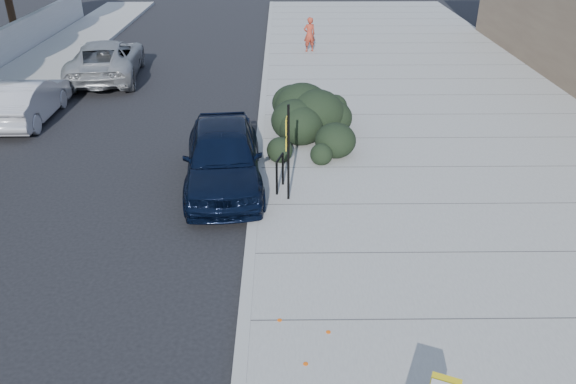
% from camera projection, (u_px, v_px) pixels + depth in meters
% --- Properties ---
extents(ground, '(120.00, 120.00, 0.00)m').
position_uv_depth(ground, '(250.00, 260.00, 11.27)').
color(ground, black).
rests_on(ground, ground).
extents(sidewalk_near, '(11.20, 50.00, 0.15)m').
position_uv_depth(sidewalk_near, '(458.00, 154.00, 15.71)').
color(sidewalk_near, gray).
rests_on(sidewalk_near, ground).
extents(curb_near, '(0.22, 50.00, 0.17)m').
position_uv_depth(curb_near, '(259.00, 154.00, 15.65)').
color(curb_near, '#9E9E99').
rests_on(curb_near, ground).
extents(bike_rack, '(0.20, 0.57, 0.86)m').
position_uv_depth(bike_rack, '(280.00, 170.00, 13.42)').
color(bike_rack, black).
rests_on(bike_rack, sidewalk_near).
extents(sign_post, '(0.09, 0.27, 2.32)m').
position_uv_depth(sign_post, '(288.00, 147.00, 12.61)').
color(sign_post, black).
rests_on(sign_post, sidewalk_near).
extents(hedge, '(2.69, 4.32, 1.51)m').
position_uv_depth(hedge, '(311.00, 112.00, 16.34)').
color(hedge, black).
rests_on(hedge, sidewalk_near).
extents(sedan_navy, '(2.30, 4.81, 1.59)m').
position_uv_depth(sedan_navy, '(223.00, 156.00, 13.82)').
color(sedan_navy, black).
rests_on(sedan_navy, ground).
extents(wagon_silver, '(1.48, 4.11, 1.35)m').
position_uv_depth(wagon_silver, '(28.00, 100.00, 17.98)').
color(wagon_silver, '#B3B3B8').
rests_on(wagon_silver, ground).
extents(suv_silver, '(3.10, 5.67, 1.51)m').
position_uv_depth(suv_silver, '(106.00, 59.00, 22.13)').
color(suv_silver, '#919496').
rests_on(suv_silver, ground).
extents(pedestrian, '(0.64, 0.52, 1.53)m').
position_uv_depth(pedestrian, '(309.00, 34.00, 25.36)').
color(pedestrian, '#9E3422').
rests_on(pedestrian, sidewalk_near).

